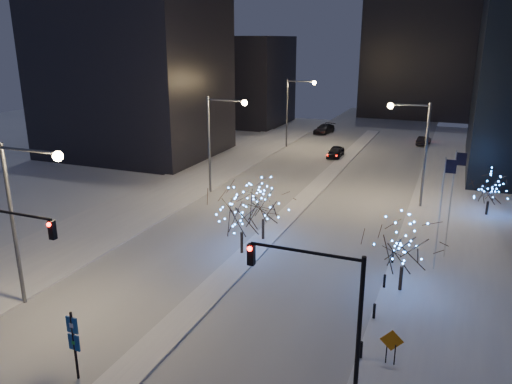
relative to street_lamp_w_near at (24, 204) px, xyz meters
The scene contains 25 objects.
ground 11.23m from the street_lamp_w_near, 12.61° to the right, with size 160.00×160.00×0.00m, color white.
road 34.80m from the street_lamp_w_near, 74.85° to the left, with size 20.00×130.00×0.02m, color #B7BCC7.
median 30.09m from the street_lamp_w_near, 72.30° to the left, with size 2.00×80.00×0.15m, color silver.
east_sidewalk 30.63m from the street_lamp_w_near, 36.94° to the left, with size 10.00×90.00×0.15m, color silver.
west_sidewalk 19.77m from the street_lamp_w_near, 105.71° to the left, with size 8.00×90.00×0.15m, color silver.
filler_west_near 42.87m from the street_lamp_w_near, 116.64° to the left, with size 22.00×18.00×24.00m, color black.
filler_west_far 70.12m from the street_lamp_w_near, 104.09° to the left, with size 18.00×16.00×16.00m, color black.
horizon_block 92.38m from the street_lamp_w_near, 80.58° to the left, with size 24.00×14.00×42.00m, color black.
street_lamp_w_near is the anchor object (origin of this frame).
street_lamp_w_mid 25.00m from the street_lamp_w_near, 90.00° to the left, with size 4.40×0.56×10.00m.
street_lamp_w_far 50.00m from the street_lamp_w_near, 90.00° to the left, with size 4.40×0.56×10.00m.
street_lamp_east 33.85m from the street_lamp_w_near, 55.81° to the left, with size 3.90×0.56×10.00m.
traffic_signal_west 2.70m from the street_lamp_w_near, 76.04° to the right, with size 5.26×0.43×7.00m.
traffic_signal_east 17.99m from the street_lamp_w_near, ahead, with size 5.26×0.43×7.00m.
flagpoles 27.07m from the street_lamp_w_near, 34.36° to the left, with size 1.35×2.60×8.00m.
bollards 21.57m from the street_lamp_w_near, 22.69° to the left, with size 0.16×12.16×0.90m.
car_near 46.72m from the street_lamp_w_near, 80.77° to the left, with size 1.81×4.50×1.53m, color black.
car_mid 62.04m from the street_lamp_w_near, 73.12° to the left, with size 1.40×4.03×1.33m, color black.
car_far 63.25m from the street_lamp_w_near, 88.74° to the left, with size 2.16×5.30×1.54m, color black.
holiday_tree_median_near 14.64m from the street_lamp_w_near, 53.87° to the left, with size 5.23×5.23×5.19m.
holiday_tree_median_far 17.47m from the street_lamp_w_near, 58.72° to the left, with size 5.24×5.24×5.16m.
holiday_tree_plaza_near 22.72m from the street_lamp_w_near, 26.55° to the left, with size 5.30×5.30×4.96m.
holiday_tree_plaza_far 38.07m from the street_lamp_w_near, 47.17° to the left, with size 3.94×3.94×3.98m.
wayfinding_sign 9.32m from the street_lamp_w_near, 32.90° to the right, with size 0.64×0.12×3.57m.
construction_sign 21.32m from the street_lamp_w_near, ahead, with size 1.15×0.17×1.90m.
Camera 1 is at (13.40, -17.95, 15.49)m, focal length 35.00 mm.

